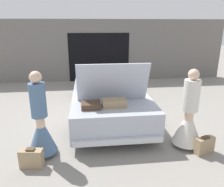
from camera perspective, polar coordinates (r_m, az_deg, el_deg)
name	(u,v)px	position (r m, az deg, el deg)	size (l,w,h in m)	color
ground_plane	(107,110)	(6.87, -1.27, -4.35)	(40.00, 40.00, 0.00)	gray
garage_wall_back	(99,51)	(10.34, -3.43, 11.04)	(12.00, 0.14, 2.80)	slate
car	(107,92)	(6.69, -1.34, 0.34)	(2.01, 4.86, 1.75)	#B2B7C6
person_left	(41,127)	(4.60, -18.10, -8.22)	(0.58, 0.58, 1.75)	beige
person_right	(188,120)	(4.99, 19.35, -6.54)	(0.64, 0.64, 1.72)	beige
suitcase_beside_left_person	(32,158)	(4.51, -20.29, -15.59)	(0.45, 0.24, 0.39)	#9E8460
suitcase_beside_right_person	(205,145)	(5.02, 23.02, -12.36)	(0.45, 0.28, 0.38)	#9E8460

